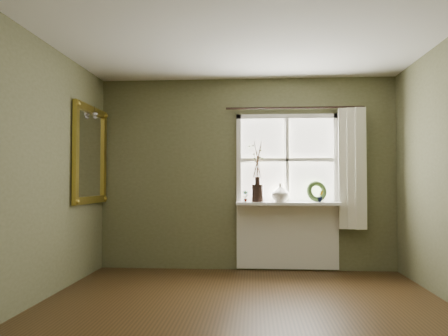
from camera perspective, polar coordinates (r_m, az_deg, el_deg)
name	(u,v)px	position (r m, az deg, el deg)	size (l,w,h in m)	color
floor	(242,323)	(3.88, 2.33, -19.57)	(4.50, 4.50, 0.00)	#392512
ceiling	(241,17)	(3.96, 2.27, 19.15)	(4.50, 4.50, 0.00)	silver
wall_back	(246,174)	(6.00, 2.92, -0.73)	(4.00, 0.10, 2.60)	brown
wall_left	(9,169)	(4.28, -26.32, -0.06)	(0.10, 4.50, 2.60)	brown
wall_front	(221,144)	(1.40, -0.38, 3.14)	(4.00, 0.10, 2.60)	brown
window_frame	(287,160)	(5.95, 8.22, 1.03)	(1.36, 0.06, 1.24)	white
window_sill	(288,204)	(5.84, 8.32, -4.61)	(1.36, 0.26, 0.04)	white
window_apron	(287,236)	(5.98, 8.26, -8.77)	(1.36, 0.04, 0.88)	white
dark_jug	(258,193)	(5.82, 4.40, -3.30)	(0.16, 0.16, 0.23)	black
cream_vase	(280,193)	(5.83, 7.35, -3.21)	(0.24, 0.24, 0.25)	beige
wreath	(317,194)	(5.91, 12.01, -3.31)	(0.29, 0.29, 0.07)	#334820
potted_plant_left	(245,196)	(5.82, 2.80, -3.67)	(0.08, 0.06, 0.16)	#334820
potted_plant_right	(320,196)	(5.88, 12.47, -3.63)	(0.08, 0.07, 0.15)	#334820
curtain	(352,168)	(5.97, 16.36, -0.03)	(0.36, 0.12, 1.59)	white
curtain_rod	(294,108)	(5.97, 9.19, 7.78)	(0.03, 0.03, 1.84)	black
gilt_mirror	(91,154)	(5.79, -17.03, 1.70)	(0.10, 1.03, 1.23)	white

